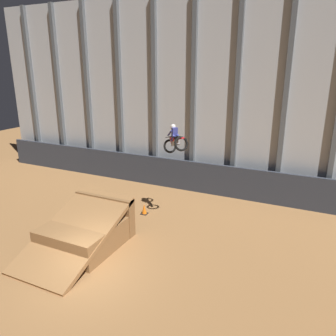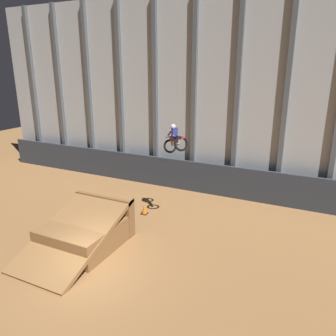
{
  "view_description": "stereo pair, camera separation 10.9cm",
  "coord_description": "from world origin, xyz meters",
  "px_view_note": "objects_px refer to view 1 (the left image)",
  "views": [
    {
      "loc": [
        7.55,
        -8.64,
        7.89
      ],
      "look_at": [
        0.6,
        6.04,
        2.87
      ],
      "focal_mm": 35.0,
      "sensor_mm": 36.0,
      "label": 1
    },
    {
      "loc": [
        7.65,
        -8.59,
        7.89
      ],
      "look_at": [
        0.6,
        6.04,
        2.87
      ],
      "focal_mm": 35.0,
      "sensor_mm": 36.0,
      "label": 2
    }
  ],
  "objects_px": {
    "rider_bike_solo": "(175,141)",
    "traffic_cone_near_ramp": "(101,203)",
    "traffic_cone_arena_edge": "(144,209)",
    "dirt_ramp": "(87,230)"
  },
  "relations": [
    {
      "from": "rider_bike_solo",
      "to": "traffic_cone_near_ramp",
      "type": "height_order",
      "value": "rider_bike_solo"
    },
    {
      "from": "traffic_cone_near_ramp",
      "to": "traffic_cone_arena_edge",
      "type": "height_order",
      "value": "same"
    },
    {
      "from": "traffic_cone_arena_edge",
      "to": "dirt_ramp",
      "type": "bearing_deg",
      "value": -101.56
    },
    {
      "from": "dirt_ramp",
      "to": "traffic_cone_near_ramp",
      "type": "bearing_deg",
      "value": 118.12
    },
    {
      "from": "rider_bike_solo",
      "to": "traffic_cone_near_ramp",
      "type": "relative_size",
      "value": 2.98
    },
    {
      "from": "rider_bike_solo",
      "to": "traffic_cone_near_ramp",
      "type": "distance_m",
      "value": 6.12
    },
    {
      "from": "traffic_cone_near_ramp",
      "to": "traffic_cone_arena_edge",
      "type": "xyz_separation_m",
      "value": [
        2.75,
        0.28,
        0.0
      ]
    },
    {
      "from": "rider_bike_solo",
      "to": "traffic_cone_arena_edge",
      "type": "relative_size",
      "value": 2.98
    },
    {
      "from": "dirt_ramp",
      "to": "rider_bike_solo",
      "type": "relative_size",
      "value": 2.97
    },
    {
      "from": "traffic_cone_arena_edge",
      "to": "rider_bike_solo",
      "type": "bearing_deg",
      "value": 3.96
    }
  ]
}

